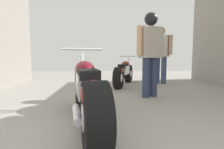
{
  "coord_description": "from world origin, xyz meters",
  "views": [
    {
      "loc": [
        -0.39,
        -0.23,
        0.85
      ],
      "look_at": [
        -0.22,
        3.13,
        0.51
      ],
      "focal_mm": 28.93,
      "sensor_mm": 36.0,
      "label": 1
    }
  ],
  "objects_px": {
    "motorcycle_maroon_cruiser": "(87,92)",
    "mechanic_with_helmet": "(150,47)",
    "motorcycle_black_naked": "(124,73)",
    "mechanic_in_blue": "(161,52)"
  },
  "relations": [
    {
      "from": "mechanic_in_blue",
      "to": "motorcycle_maroon_cruiser",
      "type": "bearing_deg",
      "value": -120.72
    },
    {
      "from": "mechanic_with_helmet",
      "to": "motorcycle_maroon_cruiser",
      "type": "bearing_deg",
      "value": -128.29
    },
    {
      "from": "motorcycle_maroon_cruiser",
      "to": "motorcycle_black_naked",
      "type": "distance_m",
      "value": 3.16
    },
    {
      "from": "motorcycle_black_naked",
      "to": "mechanic_in_blue",
      "type": "xyz_separation_m",
      "value": [
        1.2,
        0.33,
        0.62
      ]
    },
    {
      "from": "motorcycle_maroon_cruiser",
      "to": "mechanic_in_blue",
      "type": "height_order",
      "value": "mechanic_in_blue"
    },
    {
      "from": "motorcycle_black_naked",
      "to": "mechanic_in_blue",
      "type": "distance_m",
      "value": 1.39
    },
    {
      "from": "motorcycle_black_naked",
      "to": "mechanic_with_helmet",
      "type": "bearing_deg",
      "value": -76.74
    },
    {
      "from": "mechanic_in_blue",
      "to": "mechanic_with_helmet",
      "type": "relative_size",
      "value": 1.01
    },
    {
      "from": "motorcycle_maroon_cruiser",
      "to": "mechanic_in_blue",
      "type": "distance_m",
      "value": 3.98
    },
    {
      "from": "motorcycle_maroon_cruiser",
      "to": "mechanic_with_helmet",
      "type": "relative_size",
      "value": 1.21
    }
  ]
}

